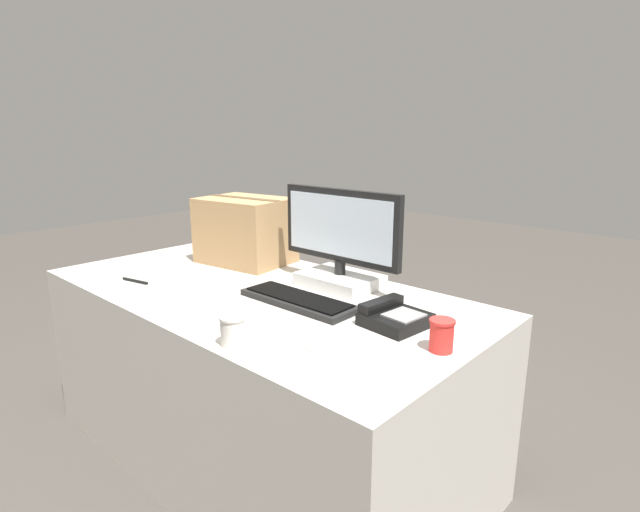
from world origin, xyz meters
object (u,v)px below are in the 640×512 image
(spoon, at_px, (194,316))
(cardboard_box, at_px, (245,230))
(pen_marker, at_px, (135,281))
(keyboard, at_px, (298,300))
(paper_cup_left, at_px, (233,330))
(paper_cup_right, at_px, (442,335))
(sticky_note_pad, at_px, (321,348))
(monitor, at_px, (340,248))
(desk_phone, at_px, (394,317))

(spoon, height_order, cardboard_box, cardboard_box)
(pen_marker, bearing_deg, keyboard, 8.73)
(paper_cup_left, bearing_deg, paper_cup_right, 38.67)
(keyboard, distance_m, paper_cup_left, 0.40)
(keyboard, bearing_deg, paper_cup_right, -1.41)
(pen_marker, distance_m, sticky_note_pad, 1.00)
(monitor, bearing_deg, desk_phone, -26.68)
(desk_phone, height_order, spoon, desk_phone)
(paper_cup_right, xyz_separation_m, pen_marker, (-1.26, -0.26, -0.04))
(monitor, xyz_separation_m, keyboard, (0.03, -0.26, -0.14))
(paper_cup_left, bearing_deg, keyboard, 106.81)
(keyboard, xyz_separation_m, paper_cup_right, (0.58, -0.01, 0.03))
(spoon, bearing_deg, cardboard_box, -120.39)
(paper_cup_left, bearing_deg, spoon, 169.11)
(cardboard_box, height_order, pen_marker, cardboard_box)
(keyboard, xyz_separation_m, cardboard_box, (-0.60, 0.25, 0.14))
(keyboard, distance_m, desk_phone, 0.37)
(pen_marker, bearing_deg, paper_cup_right, -1.15)
(spoon, bearing_deg, pen_marker, -73.88)
(desk_phone, xyz_separation_m, spoon, (-0.53, -0.39, -0.02))
(sticky_note_pad, bearing_deg, keyboard, 144.69)
(desk_phone, bearing_deg, keyboard, -164.55)
(monitor, relative_size, paper_cup_right, 5.97)
(keyboard, bearing_deg, monitor, 95.08)
(spoon, relative_size, sticky_note_pad, 2.24)
(desk_phone, height_order, cardboard_box, cardboard_box)
(paper_cup_left, distance_m, spoon, 0.29)
(desk_phone, relative_size, paper_cup_right, 2.14)
(paper_cup_right, bearing_deg, sticky_note_pad, -140.09)
(paper_cup_left, distance_m, pen_marker, 0.80)
(desk_phone, distance_m, paper_cup_right, 0.22)
(spoon, relative_size, cardboard_box, 0.38)
(keyboard, xyz_separation_m, sticky_note_pad, (0.32, -0.23, -0.01))
(desk_phone, xyz_separation_m, paper_cup_right, (0.21, -0.07, 0.02))
(monitor, relative_size, spoon, 3.37)
(cardboard_box, height_order, sticky_note_pad, cardboard_box)
(desk_phone, relative_size, paper_cup_left, 2.25)
(monitor, height_order, pen_marker, monitor)
(monitor, distance_m, keyboard, 0.30)
(sticky_note_pad, bearing_deg, monitor, 125.24)
(keyboard, distance_m, paper_cup_right, 0.58)
(paper_cup_right, height_order, pen_marker, paper_cup_right)
(paper_cup_left, height_order, pen_marker, paper_cup_left)
(monitor, relative_size, keyboard, 1.21)
(spoon, distance_m, sticky_note_pad, 0.49)
(keyboard, relative_size, pen_marker, 3.31)
(desk_phone, bearing_deg, pen_marker, -156.77)
(paper_cup_right, relative_size, cardboard_box, 0.21)
(paper_cup_right, distance_m, pen_marker, 1.28)
(paper_cup_left, distance_m, paper_cup_right, 0.59)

